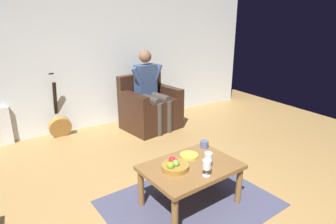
{
  "coord_description": "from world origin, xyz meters",
  "views": [
    {
      "loc": [
        1.41,
        1.4,
        1.8
      ],
      "look_at": [
        -0.38,
        -1.48,
        0.66
      ],
      "focal_mm": 30.67,
      "sensor_mm": 36.0,
      "label": 1
    }
  ],
  "objects_px": {
    "wine_glass_near": "(207,165)",
    "candle_jar": "(204,144)",
    "fruit_bowl": "(175,166)",
    "armchair": "(150,109)",
    "decorative_dish": "(189,155)",
    "coffee_table": "(191,171)",
    "wine_glass_far": "(208,158)",
    "guitar": "(60,124)",
    "person_seated": "(151,88)"
  },
  "relations": [
    {
      "from": "guitar",
      "to": "candle_jar",
      "type": "distance_m",
      "value": 2.48
    },
    {
      "from": "person_seated",
      "to": "guitar",
      "type": "xyz_separation_m",
      "value": [
        1.39,
        -0.44,
        -0.48
      ]
    },
    {
      "from": "armchair",
      "to": "fruit_bowl",
      "type": "relative_size",
      "value": 3.7
    },
    {
      "from": "wine_glass_far",
      "to": "fruit_bowl",
      "type": "height_order",
      "value": "wine_glass_far"
    },
    {
      "from": "armchair",
      "to": "guitar",
      "type": "height_order",
      "value": "guitar"
    },
    {
      "from": "person_seated",
      "to": "decorative_dish",
      "type": "height_order",
      "value": "person_seated"
    },
    {
      "from": "guitar",
      "to": "fruit_bowl",
      "type": "bearing_deg",
      "value": 102.6
    },
    {
      "from": "wine_glass_far",
      "to": "decorative_dish",
      "type": "relative_size",
      "value": 0.82
    },
    {
      "from": "armchair",
      "to": "person_seated",
      "type": "distance_m",
      "value": 0.36
    },
    {
      "from": "person_seated",
      "to": "fruit_bowl",
      "type": "height_order",
      "value": "person_seated"
    },
    {
      "from": "coffee_table",
      "to": "decorative_dish",
      "type": "height_order",
      "value": "decorative_dish"
    },
    {
      "from": "candle_jar",
      "to": "armchair",
      "type": "bearing_deg",
      "value": -99.47
    },
    {
      "from": "fruit_bowl",
      "to": "candle_jar",
      "type": "height_order",
      "value": "fruit_bowl"
    },
    {
      "from": "guitar",
      "to": "wine_glass_near",
      "type": "distance_m",
      "value": 2.79
    },
    {
      "from": "armchair",
      "to": "decorative_dish",
      "type": "distance_m",
      "value": 1.98
    },
    {
      "from": "wine_glass_near",
      "to": "decorative_dish",
      "type": "relative_size",
      "value": 0.83
    },
    {
      "from": "coffee_table",
      "to": "wine_glass_near",
      "type": "bearing_deg",
      "value": 91.83
    },
    {
      "from": "guitar",
      "to": "wine_glass_far",
      "type": "bearing_deg",
      "value": 107.96
    },
    {
      "from": "wine_glass_near",
      "to": "fruit_bowl",
      "type": "bearing_deg",
      "value": -52.85
    },
    {
      "from": "armchair",
      "to": "decorative_dish",
      "type": "relative_size",
      "value": 5.02
    },
    {
      "from": "guitar",
      "to": "fruit_bowl",
      "type": "distance_m",
      "value": 2.51
    },
    {
      "from": "wine_glass_near",
      "to": "decorative_dish",
      "type": "distance_m",
      "value": 0.4
    },
    {
      "from": "person_seated",
      "to": "wine_glass_far",
      "type": "xyz_separation_m",
      "value": [
        0.55,
        2.13,
        -0.16
      ]
    },
    {
      "from": "person_seated",
      "to": "candle_jar",
      "type": "distance_m",
      "value": 1.81
    },
    {
      "from": "armchair",
      "to": "wine_glass_far",
      "type": "distance_m",
      "value": 2.25
    },
    {
      "from": "wine_glass_near",
      "to": "wine_glass_far",
      "type": "height_order",
      "value": "wine_glass_near"
    },
    {
      "from": "guitar",
      "to": "decorative_dish",
      "type": "bearing_deg",
      "value": 109.51
    },
    {
      "from": "armchair",
      "to": "wine_glass_near",
      "type": "distance_m",
      "value": 2.38
    },
    {
      "from": "armchair",
      "to": "coffee_table",
      "type": "xyz_separation_m",
      "value": [
        0.66,
        2.05,
        0.04
      ]
    },
    {
      "from": "armchair",
      "to": "candle_jar",
      "type": "height_order",
      "value": "armchair"
    },
    {
      "from": "decorative_dish",
      "to": "fruit_bowl",
      "type": "bearing_deg",
      "value": 27.75
    },
    {
      "from": "decorative_dish",
      "to": "wine_glass_near",
      "type": "bearing_deg",
      "value": 77.48
    },
    {
      "from": "person_seated",
      "to": "candle_jar",
      "type": "xyz_separation_m",
      "value": [
        0.31,
        1.77,
        -0.22
      ]
    },
    {
      "from": "candle_jar",
      "to": "person_seated",
      "type": "bearing_deg",
      "value": -99.88
    },
    {
      "from": "coffee_table",
      "to": "candle_jar",
      "type": "height_order",
      "value": "candle_jar"
    },
    {
      "from": "person_seated",
      "to": "wine_glass_far",
      "type": "height_order",
      "value": "person_seated"
    },
    {
      "from": "wine_glass_near",
      "to": "fruit_bowl",
      "type": "xyz_separation_m",
      "value": [
        0.18,
        -0.24,
        -0.07
      ]
    },
    {
      "from": "coffee_table",
      "to": "person_seated",
      "type": "bearing_deg",
      "value": -108.26
    },
    {
      "from": "wine_glass_near",
      "to": "candle_jar",
      "type": "xyz_separation_m",
      "value": [
        -0.35,
        -0.46,
        -0.06
      ]
    },
    {
      "from": "coffee_table",
      "to": "wine_glass_far",
      "type": "distance_m",
      "value": 0.23
    },
    {
      "from": "wine_glass_far",
      "to": "coffee_table",
      "type": "bearing_deg",
      "value": -46.32
    },
    {
      "from": "wine_glass_near",
      "to": "fruit_bowl",
      "type": "distance_m",
      "value": 0.31
    },
    {
      "from": "armchair",
      "to": "guitar",
      "type": "bearing_deg",
      "value": -25.87
    },
    {
      "from": "person_seated",
      "to": "wine_glass_far",
      "type": "distance_m",
      "value": 2.21
    },
    {
      "from": "armchair",
      "to": "decorative_dish",
      "type": "height_order",
      "value": "armchair"
    },
    {
      "from": "person_seated",
      "to": "fruit_bowl",
      "type": "xyz_separation_m",
      "value": [
        0.84,
        2.0,
        -0.22
      ]
    },
    {
      "from": "decorative_dish",
      "to": "candle_jar",
      "type": "bearing_deg",
      "value": -162.82
    },
    {
      "from": "wine_glass_near",
      "to": "wine_glass_far",
      "type": "relative_size",
      "value": 1.01
    },
    {
      "from": "coffee_table",
      "to": "fruit_bowl",
      "type": "bearing_deg",
      "value": -5.48
    },
    {
      "from": "coffee_table",
      "to": "wine_glass_far",
      "type": "bearing_deg",
      "value": 133.68
    }
  ]
}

